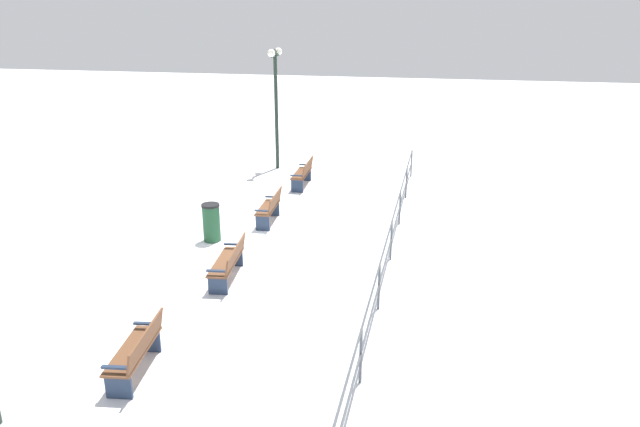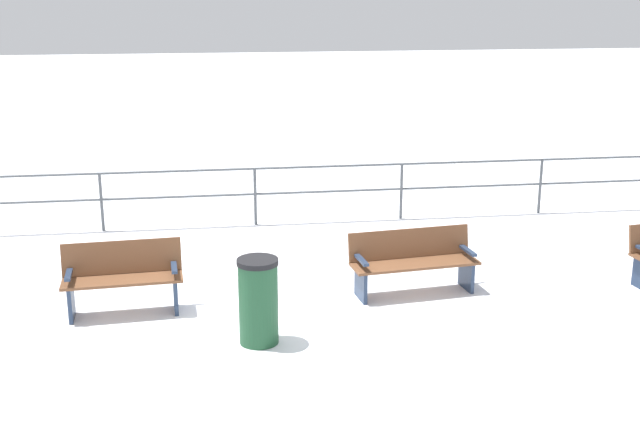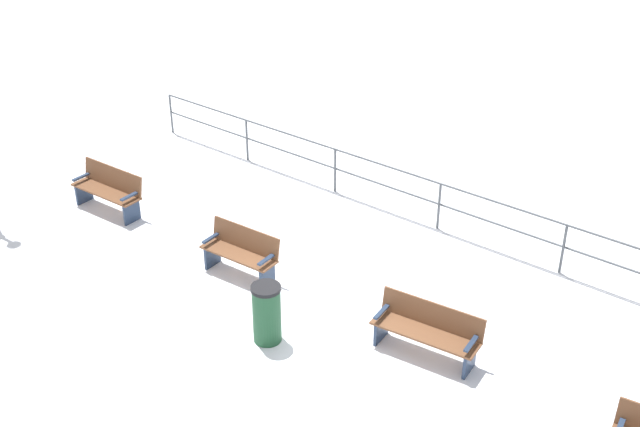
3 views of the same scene
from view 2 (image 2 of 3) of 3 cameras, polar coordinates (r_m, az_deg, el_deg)
name	(u,v)px [view 2 (image 2 of 3)]	position (r m, az deg, el deg)	size (l,w,h in m)	color
ground_plane	(274,304)	(10.30, -3.28, -6.47)	(80.00, 80.00, 0.00)	white
bench_second	(123,277)	(10.16, -13.89, -4.40)	(0.58, 1.48, 0.89)	brown
bench_third	(413,260)	(10.60, 6.64, -3.34)	(0.70, 1.73, 0.83)	brown
waterfront_railing	(255,186)	(13.48, -4.66, 2.00)	(0.05, 15.23, 1.00)	#4C5156
trash_bin	(258,301)	(9.07, -4.41, -6.24)	(0.47, 0.47, 1.00)	#1E4C2D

